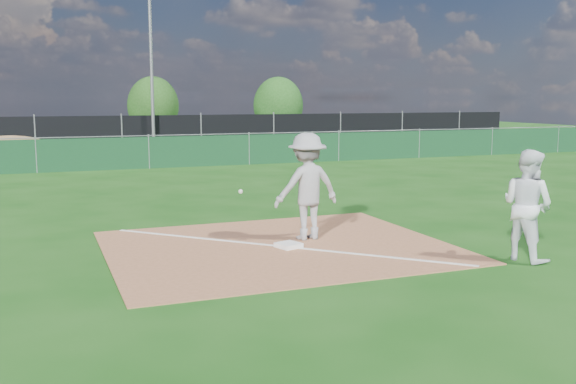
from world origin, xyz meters
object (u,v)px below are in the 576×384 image
object	(u,v)px
first_base	(289,245)
play_at_first	(307,186)
runner	(527,205)
car_left	(23,135)
light_pole	(152,70)
car_mid	(92,132)
car_right	(216,132)
tree_right	(278,106)
tree_mid	(153,106)

from	to	relation	value
first_base	play_at_first	distance (m)	1.25
runner	car_left	bearing A→B (deg)	3.67
light_pole	first_base	xyz separation A→B (m)	(-1.36, -21.85, -3.94)
first_base	car_mid	bearing A→B (deg)	92.51
play_at_first	car_left	xyz separation A→B (m)	(-5.32, 25.18, -0.26)
light_pole	car_right	world-z (taller)	light_pole
light_pole	tree_right	distance (m)	14.55
light_pole	tree_mid	size ratio (longest dim) A/B	1.94
tree_mid	tree_right	bearing A→B (deg)	-14.23
play_at_first	runner	xyz separation A→B (m)	(2.78, -2.73, -0.10)
light_pole	tree_right	world-z (taller)	light_pole
car_mid	tree_right	xyz separation A→B (m)	(12.95, 4.99, 1.36)
runner	tree_mid	size ratio (longest dim) A/B	0.45
car_mid	tree_mid	distance (m)	8.58
first_base	runner	bearing A→B (deg)	-33.05
runner	car_mid	size ratio (longest dim) A/B	0.40
tree_right	tree_mid	bearing A→B (deg)	165.77
car_left	light_pole	bearing A→B (deg)	-108.84
light_pole	runner	distance (m)	24.31
play_at_first	tree_mid	size ratio (longest dim) A/B	0.50
first_base	car_mid	xyz separation A→B (m)	(-1.18, 26.85, 0.70)
play_at_first	car_left	size ratio (longest dim) A/B	0.47
first_base	tree_right	xyz separation A→B (m)	(11.77, 31.84, 2.06)
car_mid	car_left	bearing A→B (deg)	100.33
play_at_first	car_right	xyz separation A→B (m)	(5.09, 25.44, -0.34)
first_base	tree_right	distance (m)	34.01
play_at_first	first_base	bearing A→B (deg)	-137.21
tree_right	car_right	bearing A→B (deg)	-136.18
first_base	tree_mid	size ratio (longest dim) A/B	0.09
first_base	car_right	xyz separation A→B (m)	(5.67, 25.99, 0.62)
runner	tree_mid	distance (m)	36.16
tree_right	car_mid	bearing A→B (deg)	-158.92
light_pole	play_at_first	world-z (taller)	light_pole
car_left	tree_right	world-z (taller)	tree_right
car_right	car_left	bearing A→B (deg)	77.76
play_at_first	tree_mid	world-z (taller)	tree_mid
tree_right	light_pole	bearing A→B (deg)	-136.18
play_at_first	runner	size ratio (longest dim) A/B	1.12
first_base	car_mid	world-z (taller)	car_mid
light_pole	car_right	bearing A→B (deg)	43.82
runner	car_mid	xyz separation A→B (m)	(-4.54, 29.04, -0.16)
runner	car_mid	bearing A→B (deg)	-3.62
car_right	tree_mid	bearing A→B (deg)	1.97
car_mid	tree_mid	size ratio (longest dim) A/B	1.11
car_left	play_at_first	bearing A→B (deg)	-154.47
light_pole	car_right	size ratio (longest dim) A/B	1.73
play_at_first	car_left	bearing A→B (deg)	101.93
car_right	tree_mid	distance (m)	8.40
first_base	car_right	bearing A→B (deg)	77.68
car_mid	tree_right	distance (m)	13.95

